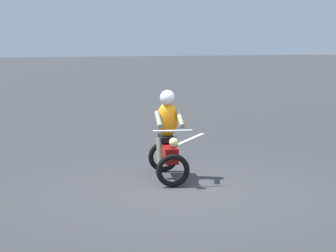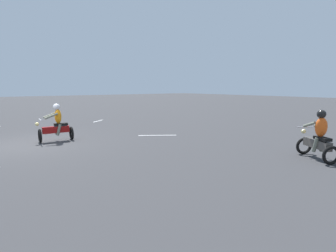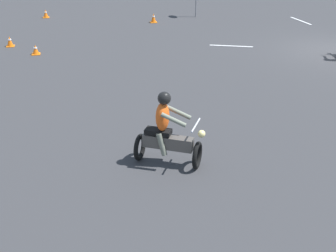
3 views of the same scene
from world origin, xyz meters
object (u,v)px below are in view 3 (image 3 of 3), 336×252
motorcycle_rider_background (166,133)px  traffic_cone_mid_left (10,42)px  traffic_cone_near_left (36,50)px  traffic_cone_near_right (46,14)px  traffic_cone_far_right (153,18)px

motorcycle_rider_background → traffic_cone_mid_left: motorcycle_rider_background is taller
motorcycle_rider_background → traffic_cone_mid_left: 11.48m
traffic_cone_near_left → traffic_cone_mid_left: bearing=37.1°
traffic_cone_near_left → traffic_cone_near_right: bearing=-2.2°
motorcycle_rider_background → traffic_cone_mid_left: size_ratio=3.94×
traffic_cone_near_right → traffic_cone_far_right: size_ratio=0.94×
traffic_cone_near_right → traffic_cone_far_right: 5.64m
traffic_cone_near_right → traffic_cone_mid_left: 5.51m
traffic_cone_near_left → traffic_cone_far_right: bearing=-50.6°
traffic_cone_near_left → traffic_cone_near_right: (6.74, -0.26, 0.02)m
motorcycle_rider_background → traffic_cone_far_right: bearing=-160.3°
motorcycle_rider_background → traffic_cone_near_right: motorcycle_rider_background is taller
motorcycle_rider_background → traffic_cone_far_right: (13.77, -2.33, -0.51)m
traffic_cone_near_right → traffic_cone_far_right: bearing=-113.8°
traffic_cone_near_left → motorcycle_rider_background: bearing=-161.6°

